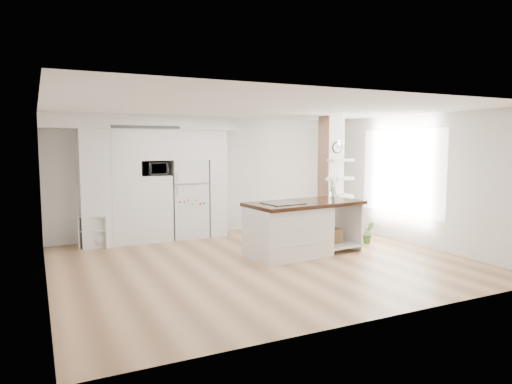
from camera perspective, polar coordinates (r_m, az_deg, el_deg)
floor at (r=8.23m, az=0.81°, el=-8.72°), size 7.00×6.00×0.01m
room at (r=7.97m, az=0.83°, el=4.30°), size 7.04×6.04×2.72m
cabinet_wall at (r=10.03m, az=-13.60°, el=2.48°), size 4.00×0.71×2.70m
refrigerator at (r=10.33m, az=-8.52°, el=-0.83°), size 0.78×0.69×1.75m
column at (r=10.20m, az=9.93°, el=1.75°), size 0.69×0.90×2.70m
window at (r=10.26m, az=17.68°, el=2.41°), size 0.00×2.40×2.40m
pendant_light at (r=8.98m, az=10.18°, el=6.08°), size 0.12×0.12×0.10m
kitchen_island at (r=8.62m, az=4.69°, el=-4.53°), size 2.33×1.28×1.57m
bookshelf at (r=9.82m, az=-19.39°, el=-4.89°), size 0.64×0.50×0.67m
floor_plant_a at (r=9.95m, az=13.84°, el=-4.94°), size 0.30×0.27×0.47m
floor_plant_b at (r=10.32m, az=6.91°, el=-4.38°), size 0.32×0.32×0.48m
microwave at (r=10.02m, az=-12.58°, el=2.87°), size 0.54×0.37×0.30m
shelf_plant at (r=10.47m, az=10.52°, el=2.80°), size 0.27×0.23×0.30m
decor_bowl at (r=10.00m, az=10.31°, el=-0.36°), size 0.22×0.22×0.05m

